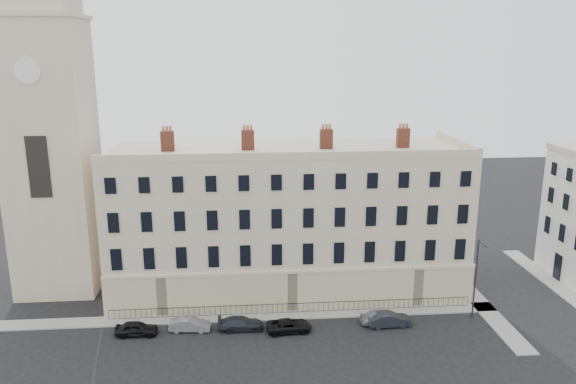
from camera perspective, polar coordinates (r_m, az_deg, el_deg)
name	(u,v)px	position (r m, az deg, el deg)	size (l,w,h in m)	color
ground	(366,338)	(51.98, 7.89, -14.52)	(160.00, 160.00, 0.00)	black
terrace	(288,220)	(59.08, -0.04, -2.82)	(36.22, 12.22, 17.00)	#C8B695
church_tower	(47,113)	(61.69, -23.26, 7.36)	(8.00, 8.13, 44.00)	#C8B695
pavement_terrace	(252,316)	(55.25, -3.70, -12.47)	(48.00, 2.00, 0.12)	gray
pavement_east_return	(471,294)	(62.58, 18.13, -9.84)	(2.00, 24.00, 0.12)	gray
pavement_adjacent	(553,283)	(68.57, 25.29, -8.37)	(2.00, 20.00, 0.12)	gray
railings	(293,308)	(55.58, 0.50, -11.70)	(35.00, 0.04, 0.96)	black
car_a	(137,329)	(53.49, -15.13, -13.24)	(1.53, 3.81, 1.30)	black
car_b	(190,324)	(53.24, -9.93, -13.11)	(1.31, 3.75, 1.24)	slate
car_c	(241,323)	(52.84, -4.81, -13.17)	(1.70, 4.18, 1.21)	#21242C
car_d	(289,326)	(52.36, 0.11, -13.42)	(1.92, 4.16, 1.16)	black
car_e	(381,317)	(54.35, 9.42, -12.43)	(1.57, 3.90, 1.33)	gray
car_f	(389,319)	(54.05, 10.26, -12.62)	(1.41, 4.05, 1.33)	#20232A
streetlamp	(476,275)	(55.89, 18.57, -8.03)	(0.18, 1.72, 7.93)	#2E2E33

